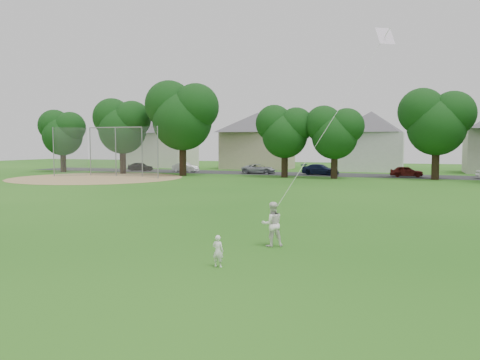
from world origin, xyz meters
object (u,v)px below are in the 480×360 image
(baseball_backstop, at_px, (113,152))
(kite, at_px, (333,119))
(toddler, at_px, (218,251))
(older_boy, at_px, (272,224))

(baseball_backstop, bearing_deg, kite, -42.54)
(toddler, height_order, older_boy, older_boy)
(older_boy, bearing_deg, baseball_backstop, -77.97)
(toddler, height_order, kite, kite)
(kite, bearing_deg, toddler, -113.64)
(toddler, bearing_deg, kite, -109.70)
(baseball_backstop, bearing_deg, older_boy, -46.56)
(older_boy, height_order, baseball_backstop, baseball_backstop)
(older_boy, height_order, kite, kite)
(toddler, relative_size, baseball_backstop, 0.08)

